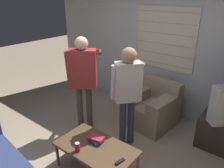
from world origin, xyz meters
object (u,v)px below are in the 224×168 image
person_left_standing (83,74)px  spare_remote (120,162)px  armchair_beige (152,107)px  soda_can (77,147)px  person_right_standing (128,86)px  book_stack (96,139)px  coffee_table (96,149)px

person_left_standing → spare_remote: (1.22, -0.65, -0.64)m
armchair_beige → soda_can: 1.75m
person_right_standing → armchair_beige: bearing=38.2°
book_stack → spare_remote: bearing=-13.3°
person_left_standing → person_right_standing: (0.78, 0.14, -0.06)m
armchair_beige → person_left_standing: bearing=55.6°
soda_can → coffee_table: bearing=58.6°
person_right_standing → book_stack: bearing=-143.3°
coffee_table → soda_can: 0.26m
person_left_standing → spare_remote: 1.52m
person_left_standing → person_right_standing: person_left_standing is taller
person_left_standing → soda_can: (0.68, -0.82, -0.59)m
person_right_standing → coffee_table: bearing=-137.5°
coffee_table → person_right_standing: (-0.03, 0.75, 0.63)m
soda_can → spare_remote: soda_can is taller
book_stack → coffee_table: bearing=-48.8°
book_stack → soda_can: (-0.06, -0.29, 0.02)m
armchair_beige → person_right_standing: 1.04m
book_stack → armchair_beige: bearing=87.3°
person_right_standing → soda_can: bearing=-145.6°
person_right_standing → book_stack: size_ratio=6.79×
spare_remote → person_left_standing: bearing=162.8°
coffee_table → soda_can: (-0.13, -0.21, 0.10)m
coffee_table → book_stack: 0.13m
spare_remote → soda_can: bearing=-151.7°
armchair_beige → soda_can: bearing=92.5°
armchair_beige → person_left_standing: (-0.80, -0.92, 0.73)m
soda_can → spare_remote: (0.54, 0.17, -0.05)m
armchair_beige → person_right_standing: person_right_standing is taller
coffee_table → spare_remote: spare_remote is taller
book_stack → soda_can: soda_can is taller
armchair_beige → person_right_standing: bearing=94.6°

